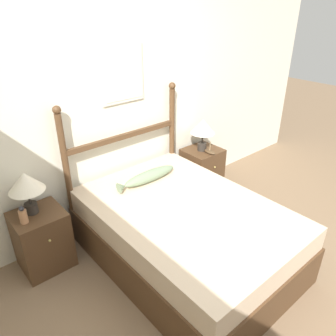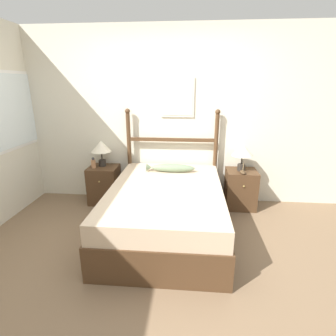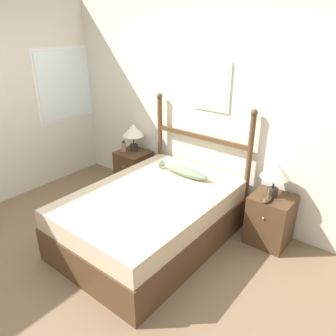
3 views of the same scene
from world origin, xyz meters
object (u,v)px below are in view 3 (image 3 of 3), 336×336
Objects in this scene: table_lamp_left at (133,131)px; fish_pillow at (184,171)px; bed at (151,218)px; nightstand_left at (134,170)px; table_lamp_right at (276,171)px; nightstand_right at (270,220)px; bottle at (124,146)px; model_boat at (267,199)px.

fish_pillow is (1.06, -0.26, -0.21)m from table_lamp_left.
bed reaches higher than nightstand_left.
nightstand_left is 1.46× the size of table_lamp_left.
table_lamp_right is at bearing 38.14° from bed.
nightstand_right is 2.20m from bottle.
table_lamp_left is (-1.05, 0.83, 0.56)m from bed.
fish_pillow is (1.04, -0.22, 0.37)m from nightstand_left.
table_lamp_left reaches higher than nightstand_right.
bed is 1.45m from table_lamp_left.
nightstand_left is 0.57m from table_lamp_left.
nightstand_left is at bearing 25.85° from bottle.
table_lamp_left is 2.38× the size of model_boat.
table_lamp_left is 2.08m from model_boat.
bottle is at bearing 178.16° from model_boat.
bed is 4.95× the size of table_lamp_left.
nightstand_left is 1.13m from fish_pillow.
bed is at bearing -32.59° from bottle.
table_lamp_left is 2.42× the size of bottle.
nightstand_left is at bearing -65.50° from table_lamp_left.
table_lamp_left reaches higher than nightstand_left.
bed is at bearing -91.70° from fish_pillow.
bottle is 1.18m from fish_pillow.
table_lamp_right is (2.05, -0.04, 0.00)m from table_lamp_left.
model_boat is (2.16, -0.07, -0.05)m from bottle.
bed reaches higher than nightstand_right.
nightstand_right is at bearing -0.42° from table_lamp_right.
nightstand_right is (1.03, 0.79, -0.01)m from bed.
nightstand_right is (2.05, 0.00, 0.00)m from nightstand_left.
table_lamp_right is 2.38× the size of model_boat.
table_lamp_right is at bearing 91.43° from model_boat.
nightstand_left is 1.00× the size of nightstand_right.
model_boat reaches higher than nightstand_left.
table_lamp_left is at bearing 166.09° from fish_pillow.
nightstand_left is 0.38m from bottle.
bottle is at bearing -134.81° from table_lamp_left.
bed is 0.67m from fish_pillow.
table_lamp_right is (2.04, 0.00, 0.57)m from nightstand_left.
nightstand_right is 0.33m from model_boat.
fish_pillow is (1.16, -0.16, 0.01)m from bottle.
nightstand_left is 2.11m from table_lamp_right.
table_lamp_left reaches higher than model_boat.
nightstand_left is at bearing -180.00° from table_lamp_right.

